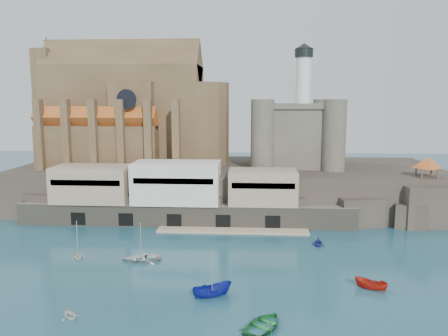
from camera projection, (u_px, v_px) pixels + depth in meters
The scene contains 14 objects.
ground at pixel (215, 265), 69.18m from camera, with size 300.00×300.00×0.00m, color #194454.
promontory at pixel (227, 186), 107.25m from camera, with size 100.00×36.00×10.00m.
quay at pixel (176, 195), 91.62m from camera, with size 70.00×12.00×13.05m.
church at pixel (132, 115), 108.50m from camera, with size 47.00×25.93×30.51m.
castle_keep at pixel (295, 131), 105.87m from camera, with size 21.20×21.20×29.30m.
rock_outcrop at pixel (425, 205), 91.47m from camera, with size 14.50×10.50×8.70m.
pavilion at pixel (427, 164), 90.28m from camera, with size 6.40×6.40×5.40m.
boat_1 at pixel (70, 318), 52.35m from camera, with size 2.43×1.48×2.81m, color silver.
boat_2 at pixel (212, 296), 57.99m from camera, with size 2.06×2.11×5.47m, color navy.
boat_3 at pixel (264, 328), 50.03m from camera, with size 4.65×1.35×6.51m, color #1F7437.
boat_4 at pixel (78, 258), 71.91m from camera, with size 2.47×1.51×2.87m, color silver.
boat_5 at pixel (371, 289), 60.31m from camera, with size 1.70×1.74×4.51m, color #B11E0F.
boat_6 at pixel (141, 260), 71.05m from camera, with size 4.56×1.32×6.38m, color silver.
boat_7 at pixel (318, 245), 78.45m from camera, with size 2.92×1.78×3.38m, color navy.
Camera 1 is at (5.47, -65.76, 25.87)m, focal length 35.00 mm.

